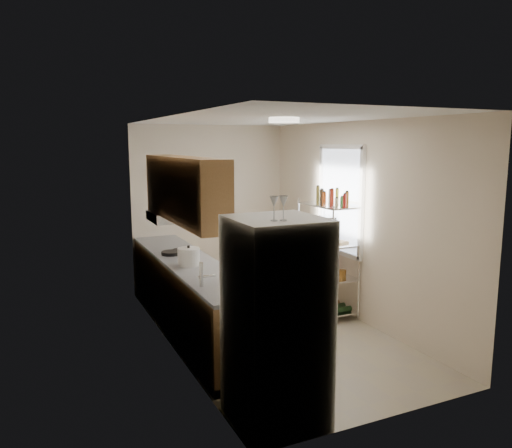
% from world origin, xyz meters
% --- Properties ---
extents(room, '(2.52, 4.42, 2.62)m').
position_xyz_m(room, '(0.00, 0.00, 1.30)').
color(room, '#ABA08A').
rests_on(room, ground).
extents(counter_run, '(0.63, 3.51, 0.90)m').
position_xyz_m(counter_run, '(-0.92, 0.44, 0.45)').
color(counter_run, '#A27345').
rests_on(counter_run, ground).
extents(upper_cabinets, '(0.33, 2.20, 0.72)m').
position_xyz_m(upper_cabinets, '(-1.05, 0.10, 1.81)').
color(upper_cabinets, '#A27345').
rests_on(upper_cabinets, room).
extents(range_hood, '(0.50, 0.60, 0.12)m').
position_xyz_m(range_hood, '(-1.00, 0.90, 1.39)').
color(range_hood, '#B7BABC').
rests_on(range_hood, room).
extents(window, '(0.06, 1.00, 1.46)m').
position_xyz_m(window, '(1.23, 0.35, 1.55)').
color(window, white).
rests_on(window, room).
extents(bakers_rack, '(0.45, 0.90, 1.73)m').
position_xyz_m(bakers_rack, '(1.00, 0.30, 1.11)').
color(bakers_rack, silver).
rests_on(bakers_rack, ground).
extents(ceiling_dome, '(0.34, 0.34, 0.05)m').
position_xyz_m(ceiling_dome, '(0.00, -0.30, 2.57)').
color(ceiling_dome, white).
rests_on(ceiling_dome, room).
extents(refrigerator, '(0.72, 0.72, 1.74)m').
position_xyz_m(refrigerator, '(-0.87, -1.83, 0.87)').
color(refrigerator, white).
rests_on(refrigerator, ground).
extents(wine_glass_a, '(0.07, 0.07, 0.19)m').
position_xyz_m(wine_glass_a, '(-0.97, -1.98, 1.83)').
color(wine_glass_a, silver).
rests_on(wine_glass_a, refrigerator).
extents(wine_glass_b, '(0.07, 0.07, 0.19)m').
position_xyz_m(wine_glass_b, '(-0.90, -2.00, 1.83)').
color(wine_glass_b, silver).
rests_on(wine_glass_b, refrigerator).
extents(rice_cooker, '(0.26, 0.26, 0.21)m').
position_xyz_m(rice_cooker, '(-0.98, 0.20, 1.00)').
color(rice_cooker, white).
rests_on(rice_cooker, counter_run).
extents(frying_pan_large, '(0.33, 0.33, 0.04)m').
position_xyz_m(frying_pan_large, '(-1.02, 0.84, 0.92)').
color(frying_pan_large, black).
rests_on(frying_pan_large, counter_run).
extents(frying_pan_small, '(0.23, 0.23, 0.04)m').
position_xyz_m(frying_pan_small, '(-0.88, 0.92, 0.92)').
color(frying_pan_small, black).
rests_on(frying_pan_small, counter_run).
extents(cutting_board, '(0.41, 0.48, 0.03)m').
position_xyz_m(cutting_board, '(0.96, 0.20, 1.03)').
color(cutting_board, tan).
rests_on(cutting_board, bakers_rack).
extents(espresso_machine, '(0.25, 0.31, 0.31)m').
position_xyz_m(espresso_machine, '(1.10, 0.46, 1.17)').
color(espresso_machine, black).
rests_on(espresso_machine, bakers_rack).
extents(storage_bag, '(0.12, 0.15, 0.16)m').
position_xyz_m(storage_bag, '(0.86, 0.63, 0.64)').
color(storage_bag, '#A8142F').
rests_on(storage_bag, bakers_rack).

